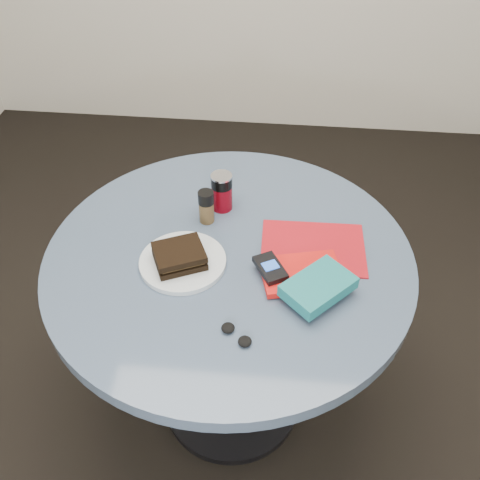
# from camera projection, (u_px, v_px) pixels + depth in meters

# --- Properties ---
(ground) EXTENTS (4.00, 4.00, 0.00)m
(ground) POSITION_uv_depth(u_px,v_px,m) (232.00, 401.00, 1.95)
(ground) COLOR black
(ground) RESTS_ON ground
(table) EXTENTS (1.00, 1.00, 0.75)m
(table) POSITION_uv_depth(u_px,v_px,m) (230.00, 293.00, 1.56)
(table) COLOR black
(table) RESTS_ON ground
(plate) EXTENTS (0.25, 0.25, 0.01)m
(plate) POSITION_uv_depth(u_px,v_px,m) (183.00, 262.00, 1.41)
(plate) COLOR silver
(plate) RESTS_ON table
(sandwich) EXTENTS (0.16, 0.15, 0.04)m
(sandwich) POSITION_uv_depth(u_px,v_px,m) (179.00, 256.00, 1.39)
(sandwich) COLOR black
(sandwich) RESTS_ON plate
(soda_can) EXTENTS (0.07, 0.07, 0.12)m
(soda_can) POSITION_uv_depth(u_px,v_px,m) (222.00, 192.00, 1.55)
(soda_can) COLOR maroon
(soda_can) RESTS_ON table
(pepper_grinder) EXTENTS (0.05, 0.05, 0.10)m
(pepper_grinder) POSITION_uv_depth(u_px,v_px,m) (206.00, 206.00, 1.51)
(pepper_grinder) COLOR brown
(pepper_grinder) RESTS_ON table
(magazine) EXTENTS (0.29, 0.22, 0.01)m
(magazine) POSITION_uv_depth(u_px,v_px,m) (313.00, 248.00, 1.46)
(magazine) COLOR maroon
(magazine) RESTS_ON table
(red_book) EXTENTS (0.23, 0.18, 0.02)m
(red_book) POSITION_uv_depth(u_px,v_px,m) (301.00, 273.00, 1.37)
(red_book) COLOR #B8100E
(red_book) RESTS_ON magazine
(novel) EXTENTS (0.20, 0.20, 0.03)m
(novel) POSITION_uv_depth(u_px,v_px,m) (318.00, 287.00, 1.30)
(novel) COLOR #156065
(novel) RESTS_ON red_book
(mp3_player) EXTENTS (0.10, 0.12, 0.02)m
(mp3_player) POSITION_uv_depth(u_px,v_px,m) (270.00, 268.00, 1.36)
(mp3_player) COLOR black
(mp3_player) RESTS_ON red_book
(headphones) EXTENTS (0.09, 0.08, 0.02)m
(headphones) POSITION_uv_depth(u_px,v_px,m) (236.00, 335.00, 1.23)
(headphones) COLOR black
(headphones) RESTS_ON table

